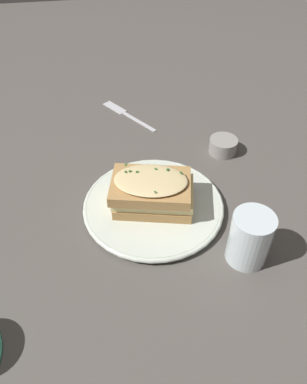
# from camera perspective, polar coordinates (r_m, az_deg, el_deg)

# --- Properties ---
(ground_plane) EXTENTS (2.40, 2.40, 0.00)m
(ground_plane) POSITION_cam_1_polar(r_m,az_deg,el_deg) (0.71, 1.26, -0.92)
(ground_plane) COLOR #514C47
(dinner_plate) EXTENTS (0.26, 0.26, 0.02)m
(dinner_plate) POSITION_cam_1_polar(r_m,az_deg,el_deg) (0.68, -0.00, -2.09)
(dinner_plate) COLOR silver
(dinner_plate) RESTS_ON ground_plane
(sandwich) EXTENTS (0.16, 0.13, 0.07)m
(sandwich) POSITION_cam_1_polar(r_m,az_deg,el_deg) (0.66, -0.18, 0.12)
(sandwich) COLOR #B2844C
(sandwich) RESTS_ON dinner_plate
(water_glass) EXTENTS (0.07, 0.07, 0.09)m
(water_glass) POSITION_cam_1_polar(r_m,az_deg,el_deg) (0.60, 14.47, -6.84)
(water_glass) COLOR silver
(water_glass) RESTS_ON ground_plane
(fork) EXTENTS (0.12, 0.15, 0.00)m
(fork) POSITION_cam_1_polar(r_m,az_deg,el_deg) (0.95, -4.59, 12.00)
(fork) COLOR silver
(fork) RESTS_ON ground_plane
(condiment_pot) EXTENTS (0.06, 0.06, 0.03)m
(condiment_pot) POSITION_cam_1_polar(r_m,az_deg,el_deg) (0.82, 10.55, 6.96)
(condiment_pot) COLOR gray
(condiment_pot) RESTS_ON ground_plane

